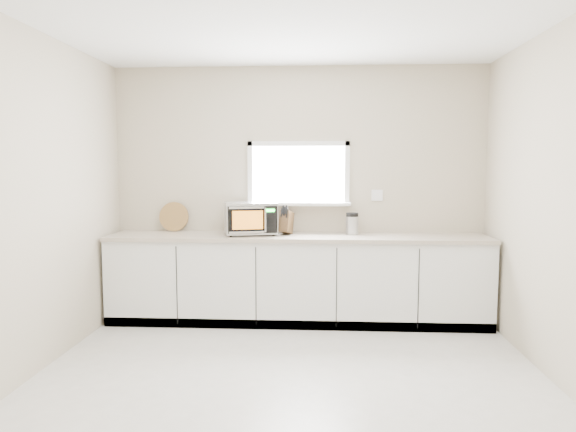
{
  "coord_description": "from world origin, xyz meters",
  "views": [
    {
      "loc": [
        0.21,
        -3.58,
        1.63
      ],
      "look_at": [
        -0.09,
        1.55,
        1.13
      ],
      "focal_mm": 32.0,
      "sensor_mm": 36.0,
      "label": 1
    }
  ],
  "objects": [
    {
      "name": "ground",
      "position": [
        0.0,
        0.0,
        0.0
      ],
      "size": [
        4.0,
        4.0,
        0.0
      ],
      "primitive_type": "plane",
      "color": "beige",
      "rests_on": "ground"
    },
    {
      "name": "coffee_grinder",
      "position": [
        0.57,
        1.8,
        1.03
      ],
      "size": [
        0.13,
        0.13,
        0.23
      ],
      "rotation": [
        0.0,
        0.0,
        0.01
      ],
      "color": "#B5B7BD",
      "rests_on": "countertop"
    },
    {
      "name": "cabinets",
      "position": [
        0.0,
        1.7,
        0.44
      ],
      "size": [
        3.92,
        0.6,
        0.88
      ],
      "primitive_type": "cube",
      "color": "silver",
      "rests_on": "ground"
    },
    {
      "name": "knife_block",
      "position": [
        -0.12,
        1.73,
        1.05
      ],
      "size": [
        0.16,
        0.24,
        0.31
      ],
      "rotation": [
        0.0,
        0.0,
        -0.31
      ],
      "color": "#49321A",
      "rests_on": "countertop"
    },
    {
      "name": "countertop",
      "position": [
        0.0,
        1.69,
        0.9
      ],
      "size": [
        3.92,
        0.64,
        0.04
      ],
      "primitive_type": "cube",
      "color": "#B4AC95",
      "rests_on": "cabinets"
    },
    {
      "name": "cutting_board",
      "position": [
        -1.37,
        1.94,
        1.08
      ],
      "size": [
        0.32,
        0.08,
        0.32
      ],
      "primitive_type": "cylinder",
      "rotation": [
        1.4,
        0.0,
        0.0
      ],
      "color": "olive",
      "rests_on": "countertop"
    },
    {
      "name": "microwave",
      "position": [
        -0.49,
        1.72,
        1.1
      ],
      "size": [
        0.6,
        0.52,
        0.34
      ],
      "rotation": [
        0.0,
        0.0,
        0.25
      ],
      "color": "black",
      "rests_on": "countertop"
    },
    {
      "name": "back_wall",
      "position": [
        0.0,
        2.0,
        1.36
      ],
      "size": [
        4.0,
        0.17,
        2.7
      ],
      "color": "#B2A88D",
      "rests_on": "ground"
    }
  ]
}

